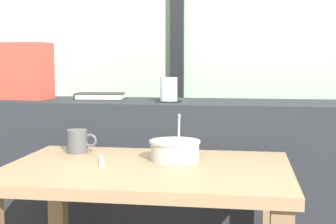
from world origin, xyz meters
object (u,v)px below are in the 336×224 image
at_px(breakfast_table, 147,207).
at_px(ceramic_mug, 78,141).
at_px(fork_utensil, 101,161).
at_px(coaster_square, 169,101).
at_px(juice_glass, 169,90).
at_px(soup_bowl, 175,150).
at_px(closed_book, 100,96).
at_px(throw_pillow, 16,71).

bearing_deg(breakfast_table, ceramic_mug, 147.96).
xyz_separation_m(fork_utensil, ceramic_mug, (-0.13, 0.15, 0.04)).
height_order(coaster_square, fork_utensil, coaster_square).
distance_m(juice_glass, fork_utensil, 0.59).
distance_m(juice_glass, soup_bowl, 0.51).
relative_size(closed_book, throw_pillow, 0.74).
bearing_deg(soup_bowl, juice_glass, 101.23).
height_order(soup_bowl, ceramic_mug, soup_bowl).
bearing_deg(juice_glass, coaster_square, 0.00).
height_order(juice_glass, throw_pillow, throw_pillow).
bearing_deg(coaster_square, ceramic_mug, -125.71).
bearing_deg(soup_bowl, ceramic_mug, 167.42).
relative_size(coaster_square, fork_utensil, 0.59).
bearing_deg(closed_book, fork_utensil, -73.25).
relative_size(breakfast_table, closed_book, 3.86).
height_order(closed_book, ceramic_mug, closed_book).
xyz_separation_m(closed_book, soup_bowl, (0.43, -0.58, -0.14)).
bearing_deg(throw_pillow, soup_bowl, -32.64).
xyz_separation_m(coaster_square, closed_book, (-0.34, 0.11, 0.01)).
xyz_separation_m(soup_bowl, ceramic_mug, (-0.37, 0.08, 0.01)).
bearing_deg(closed_book, juice_glass, -17.58).
distance_m(coaster_square, throw_pillow, 0.74).
xyz_separation_m(coaster_square, ceramic_mug, (-0.28, -0.39, -0.12)).
relative_size(coaster_square, juice_glass, 0.98).
bearing_deg(throw_pillow, fork_utensil, -45.55).
bearing_deg(ceramic_mug, soup_bowl, -12.58).
bearing_deg(fork_utensil, coaster_square, 56.96).
distance_m(juice_glass, throw_pillow, 0.73).
bearing_deg(throw_pillow, juice_glass, -4.10).
relative_size(throw_pillow, fork_utensil, 1.88).
bearing_deg(juice_glass, closed_book, 162.42).
distance_m(juice_glass, ceramic_mug, 0.51).
distance_m(coaster_square, fork_utensil, 0.58).
xyz_separation_m(juice_glass, ceramic_mug, (-0.28, -0.39, -0.17)).
height_order(breakfast_table, fork_utensil, fork_utensil).
xyz_separation_m(coaster_square, fork_utensil, (-0.15, -0.54, -0.16)).
bearing_deg(ceramic_mug, breakfast_table, -32.04).
distance_m(fork_utensil, ceramic_mug, 0.20).
bearing_deg(breakfast_table, coaster_square, 91.78).
bearing_deg(fork_utensil, ceramic_mug, 114.17).
bearing_deg(breakfast_table, closed_book, 117.72).
distance_m(coaster_square, closed_book, 0.36).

